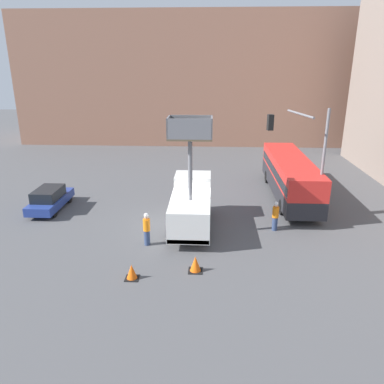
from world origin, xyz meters
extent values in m
plane|color=#4C4C4F|center=(0.00, 0.00, 0.00)|extent=(120.00, 120.00, 0.00)
cube|color=#936651|center=(0.00, 28.60, 7.60)|extent=(44.00, 10.00, 15.19)
cube|color=silver|center=(0.20, 2.08, 1.64)|extent=(2.26, 1.86, 2.30)
cube|color=silver|center=(0.20, -1.02, 1.35)|extent=(2.26, 4.34, 1.72)
cube|color=red|center=(0.20, -3.15, 0.64)|extent=(2.22, 0.10, 0.24)
cylinder|color=black|center=(-0.78, 2.08, 0.54)|extent=(0.30, 1.08, 1.08)
cylinder|color=black|center=(1.18, 2.08, 0.54)|extent=(0.30, 1.08, 1.08)
cylinder|color=black|center=(-0.78, -1.02, 0.54)|extent=(0.30, 1.08, 1.08)
cylinder|color=black|center=(1.18, -1.02, 0.54)|extent=(0.30, 1.08, 1.08)
cylinder|color=slate|center=(0.20, -1.02, 3.94)|extent=(0.24, 0.24, 3.46)
cube|color=brown|center=(0.20, -1.02, 5.72)|extent=(2.36, 1.54, 0.10)
cube|color=slate|center=(-0.94, -1.02, 6.30)|extent=(0.08, 1.54, 1.05)
cube|color=slate|center=(1.34, -1.02, 6.30)|extent=(0.08, 1.54, 1.05)
cube|color=slate|center=(0.20, -0.30, 6.30)|extent=(2.36, 0.08, 1.05)
cube|color=slate|center=(0.20, -1.75, 6.30)|extent=(2.36, 0.08, 1.05)
cube|color=#232328|center=(7.15, 6.01, 1.00)|extent=(2.46, 11.25, 1.14)
cube|color=red|center=(7.15, 6.01, 2.27)|extent=(2.46, 11.25, 1.39)
cube|color=black|center=(7.15, 6.01, 2.06)|extent=(2.48, 10.80, 0.61)
cylinder|color=black|center=(6.08, 9.50, 0.51)|extent=(0.30, 1.03, 1.03)
cylinder|color=black|center=(8.23, 9.50, 0.51)|extent=(0.30, 1.03, 1.03)
cylinder|color=black|center=(6.08, 2.53, 0.51)|extent=(0.30, 1.03, 1.03)
cylinder|color=black|center=(8.23, 2.53, 0.51)|extent=(0.30, 1.03, 1.03)
cylinder|color=slate|center=(8.19, 1.88, 3.50)|extent=(0.18, 0.18, 6.99)
cylinder|color=slate|center=(6.46, 1.53, 6.69)|extent=(0.83, 3.50, 0.13)
cube|color=black|center=(4.72, 1.18, 6.24)|extent=(0.38, 0.38, 0.90)
sphere|color=red|center=(4.72, 1.18, 6.49)|extent=(0.20, 0.20, 0.20)
cylinder|color=navy|center=(-2.10, -2.32, 0.43)|extent=(0.32, 0.32, 0.86)
cylinder|color=orange|center=(-2.10, -2.32, 1.19)|extent=(0.38, 0.38, 0.68)
sphere|color=tan|center=(-2.10, -2.32, 1.65)|extent=(0.23, 0.23, 0.23)
sphere|color=white|center=(-2.10, -2.32, 1.75)|extent=(0.24, 0.24, 0.24)
cylinder|color=navy|center=(5.20, -0.02, 0.41)|extent=(0.32, 0.32, 0.83)
cylinder|color=orange|center=(5.20, -0.02, 1.15)|extent=(0.38, 0.38, 0.65)
sphere|color=tan|center=(5.20, -0.02, 1.59)|extent=(0.22, 0.22, 0.22)
sphere|color=white|center=(5.20, -0.02, 1.69)|extent=(0.23, 0.23, 0.23)
cube|color=black|center=(0.66, -4.95, 0.01)|extent=(0.68, 0.68, 0.03)
cone|color=#F25B0F|center=(0.66, -4.95, 0.39)|extent=(0.54, 0.54, 0.77)
cube|color=black|center=(-2.25, -5.76, 0.01)|extent=(0.63, 0.63, 0.03)
cone|color=#F25B0F|center=(-2.25, -5.76, 0.36)|extent=(0.51, 0.51, 0.72)
cube|color=navy|center=(-9.55, 2.65, 0.56)|extent=(1.73, 4.40, 0.58)
cube|color=black|center=(-9.55, 2.43, 1.19)|extent=(1.52, 2.42, 0.69)
cylinder|color=black|center=(-10.29, 4.01, 0.32)|extent=(0.22, 0.64, 0.64)
cylinder|color=black|center=(-8.80, 4.01, 0.32)|extent=(0.22, 0.64, 0.64)
cylinder|color=black|center=(-10.29, 1.29, 0.32)|extent=(0.22, 0.64, 0.64)
cylinder|color=black|center=(-8.80, 1.29, 0.32)|extent=(0.22, 0.64, 0.64)
camera|label=1|loc=(1.30, -20.72, 9.45)|focal=35.00mm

